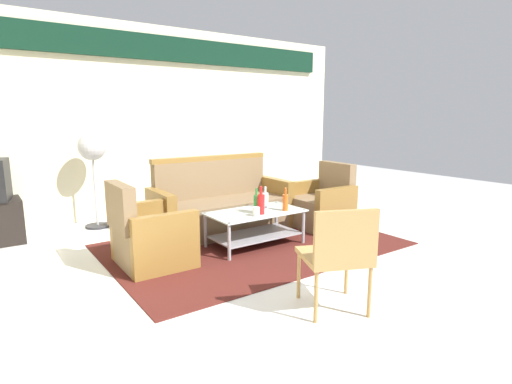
# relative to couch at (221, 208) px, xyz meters

# --- Properties ---
(ground_plane) EXTENTS (14.00, 14.00, 0.00)m
(ground_plane) POSITION_rel_couch_xyz_m (0.02, -1.45, -0.32)
(ground_plane) COLOR white
(wall_back) EXTENTS (6.52, 0.19, 2.80)m
(wall_back) POSITION_rel_couch_xyz_m (0.02, 1.61, 1.16)
(wall_back) COLOR beige
(wall_back) RESTS_ON ground
(rug) EXTENTS (3.24, 2.19, 0.01)m
(rug) POSITION_rel_couch_xyz_m (0.01, -0.70, -0.31)
(rug) COLOR #511E19
(rug) RESTS_ON ground
(couch) EXTENTS (1.81, 0.76, 0.96)m
(couch) POSITION_rel_couch_xyz_m (0.00, 0.00, 0.00)
(couch) COLOR #7F6647
(couch) RESTS_ON rug
(armchair_left) EXTENTS (0.70, 0.76, 0.85)m
(armchair_left) POSITION_rel_couch_xyz_m (-1.19, -0.62, -0.03)
(armchair_left) COLOR #7F6647
(armchair_left) RESTS_ON rug
(armchair_right) EXTENTS (0.72, 0.78, 0.85)m
(armchair_right) POSITION_rel_couch_xyz_m (1.22, -0.57, -0.03)
(armchair_right) COLOR #7F6647
(armchair_right) RESTS_ON rug
(coffee_table) EXTENTS (1.10, 0.60, 0.40)m
(coffee_table) POSITION_rel_couch_xyz_m (0.02, -0.74, -0.04)
(coffee_table) COLOR silver
(coffee_table) RESTS_ON rug
(bottle_green) EXTENTS (0.06, 0.06, 0.28)m
(bottle_green) POSITION_rel_couch_xyz_m (0.01, -0.77, 0.20)
(bottle_green) COLOR #2D8C38
(bottle_green) RESTS_ON coffee_table
(bottle_red) EXTENTS (0.08, 0.08, 0.31)m
(bottle_red) POSITION_rel_couch_xyz_m (0.00, -0.87, 0.21)
(bottle_red) COLOR red
(bottle_red) RESTS_ON coffee_table
(bottle_clear) EXTENTS (0.08, 0.08, 0.25)m
(bottle_clear) POSITION_rel_couch_xyz_m (0.24, -0.63, 0.19)
(bottle_clear) COLOR silver
(bottle_clear) RESTS_ON coffee_table
(bottle_orange) EXTENTS (0.06, 0.06, 0.27)m
(bottle_orange) POSITION_rel_couch_xyz_m (0.33, -0.89, 0.20)
(bottle_orange) COLOR #D85919
(bottle_orange) RESTS_ON coffee_table
(cup) EXTENTS (0.08, 0.08, 0.10)m
(cup) POSITION_rel_couch_xyz_m (-0.09, -0.92, 0.14)
(cup) COLOR silver
(cup) RESTS_ON coffee_table
(pedestal_fan) EXTENTS (0.36, 0.36, 1.27)m
(pedestal_fan) POSITION_rel_couch_xyz_m (-1.27, 1.15, 0.70)
(pedestal_fan) COLOR #2D2D33
(pedestal_fan) RESTS_ON ground
(wicker_chair) EXTENTS (0.63, 0.63, 0.84)m
(wicker_chair) POSITION_rel_couch_xyz_m (-0.40, -2.42, 0.18)
(wicker_chair) COLOR #AD844C
(wicker_chair) RESTS_ON ground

